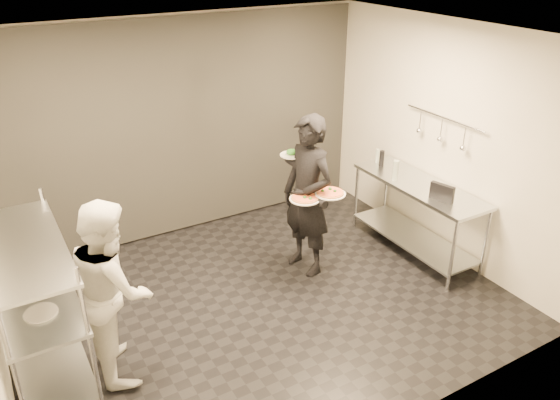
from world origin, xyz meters
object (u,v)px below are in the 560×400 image
pizza_plate_far (330,193)px  bottle_green (395,170)px  waiter (308,196)px  bottle_dark (382,158)px  pos_monitor (442,193)px  bottle_clear (377,156)px  chef (113,288)px  prep_counter (417,206)px  pizza_plate_near (305,198)px  pass_rack (38,306)px  salad_plate (292,153)px

pizza_plate_far → bottle_green: bearing=8.2°
waiter → bottle_dark: bearing=92.3°
pos_monitor → bottle_clear: (0.12, 1.26, -0.01)m
chef → pizza_plate_far: (2.48, 0.27, 0.22)m
bottle_green → bottle_clear: 0.60m
prep_counter → bottle_dark: (-0.04, 0.67, 0.40)m
pos_monitor → bottle_clear: size_ratio=1.57×
prep_counter → bottle_dark: bottle_dark is taller
waiter → bottle_clear: 1.46m
pos_monitor → bottle_green: 0.70m
pizza_plate_far → prep_counter: bearing=-3.8°
bottle_green → bottle_dark: bearing=71.0°
prep_counter → pizza_plate_near: bearing=173.6°
chef → pos_monitor: chef is taller
pass_rack → bottle_green: bearing=3.3°
chef → salad_plate: 2.50m
salad_plate → bottle_dark: bearing=1.7°
bottle_clear → pos_monitor: bearing=-95.3°
pass_rack → waiter: size_ratio=0.85×
salad_plate → bottle_dark: (1.38, 0.04, -0.36)m
bottle_dark → pizza_plate_near: bearing=-161.5°
pass_rack → bottle_green: (4.14, 0.24, 0.28)m
waiter → chef: 2.41m
bottle_clear → pizza_plate_far: bearing=-150.2°
waiter → bottle_clear: bearing=97.0°
pass_rack → salad_plate: bearing=12.2°
pizza_plate_far → chef: bearing=-173.9°
salad_plate → pass_rack: bearing=-167.8°
salad_plate → bottle_clear: 1.48m
pizza_plate_near → pizza_plate_far: size_ratio=1.00×
pizza_plate_near → salad_plate: (0.10, 0.45, 0.35)m
pass_rack → bottle_clear: pass_rack is taller
salad_plate → bottle_dark: 1.43m
pizza_plate_near → bottle_clear: (1.53, 0.63, -0.02)m
waiter → bottle_green: size_ratio=7.42×
chef → bottle_green: 3.57m
pizza_plate_near → bottle_dark: bearing=18.5°
chef → bottle_dark: size_ratio=8.12×
bottle_clear → chef: bearing=-165.2°
pizza_plate_near → bottle_clear: bottle_clear is taller
pass_rack → bottle_clear: 4.41m
prep_counter → pizza_plate_near: 1.59m
pos_monitor → salad_plate: bearing=123.8°
prep_counter → bottle_clear: bearing=90.1°
chef → salad_plate: chef is taller
chef → pos_monitor: (3.61, -0.28, 0.18)m
pizza_plate_near → bottle_dark: bottle_dark is taller
pass_rack → pizza_plate_far: bearing=1.6°
pizza_plate_near → pos_monitor: 1.54m
pizza_plate_near → bottle_green: size_ratio=1.34×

